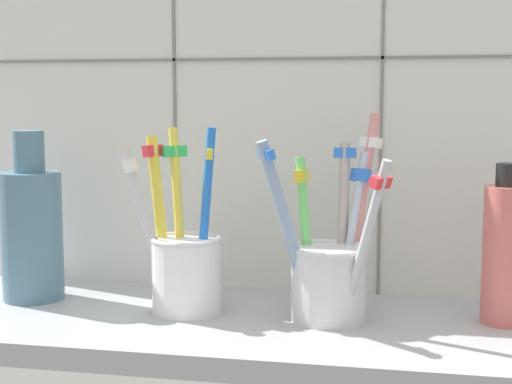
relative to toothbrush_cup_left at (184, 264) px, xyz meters
The scene contains 6 objects.
counter_slab 8.88cm from the toothbrush_cup_left, ahead, with size 64.00×22.00×2.00cm, color #9EA3A8.
tile_wall_back 20.59cm from the toothbrush_cup_left, 58.18° to the left, with size 64.00×2.20×45.00cm.
toothbrush_cup_left is the anchor object (origin of this frame).
toothbrush_cup_right 13.51cm from the toothbrush_cup_left, ahead, with size 11.81×10.50×18.46cm.
ceramic_vase 16.27cm from the toothbrush_cup_left, behind, with size 5.97×5.97×16.71cm.
soap_bottle 28.97cm from the toothbrush_cup_left, ahead, with size 4.07×4.07×14.22cm.
Camera 1 is at (13.36, -65.68, 21.72)cm, focal length 53.38 mm.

